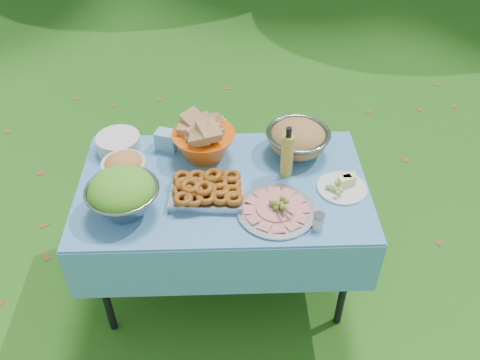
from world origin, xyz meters
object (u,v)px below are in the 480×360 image
object	(u,v)px
salad_bowl	(122,193)
charcuterie_platter	(277,205)
oil_bottle	(287,152)
pasta_bowl_steel	(298,138)
picnic_table	(224,235)
bread_bowl	(204,139)
plate_stack	(119,143)

from	to	relation	value
salad_bowl	charcuterie_platter	size ratio (longest dim) A/B	0.89
salad_bowl	oil_bottle	distance (m)	0.83
pasta_bowl_steel	oil_bottle	bearing A→B (deg)	-113.05
picnic_table	bread_bowl	world-z (taller)	bread_bowl
salad_bowl	bread_bowl	bearing A→B (deg)	48.60
charcuterie_platter	oil_bottle	distance (m)	0.30
salad_bowl	oil_bottle	size ratio (longest dim) A/B	1.17
bread_bowl	oil_bottle	xyz separation A→B (m)	(0.42, -0.17, 0.03)
salad_bowl	pasta_bowl_steel	xyz separation A→B (m)	(0.87, 0.43, -0.02)
pasta_bowl_steel	oil_bottle	world-z (taller)	oil_bottle
pasta_bowl_steel	charcuterie_platter	bearing A→B (deg)	-108.19
pasta_bowl_steel	oil_bottle	xyz separation A→B (m)	(-0.08, -0.18, 0.05)
picnic_table	salad_bowl	size ratio (longest dim) A/B	4.31
bread_bowl	oil_bottle	world-z (taller)	oil_bottle
picnic_table	bread_bowl	distance (m)	0.55
salad_bowl	plate_stack	size ratio (longest dim) A/B	1.43
bread_bowl	charcuterie_platter	xyz separation A→B (m)	(0.35, -0.45, -0.07)
picnic_table	plate_stack	distance (m)	0.77
picnic_table	plate_stack	world-z (taller)	plate_stack
oil_bottle	picnic_table	bearing A→B (deg)	-168.33
salad_bowl	pasta_bowl_steel	bearing A→B (deg)	26.36
salad_bowl	pasta_bowl_steel	world-z (taller)	salad_bowl
picnic_table	salad_bowl	distance (m)	0.70
salad_bowl	plate_stack	xyz separation A→B (m)	(-0.10, 0.48, -0.07)
pasta_bowl_steel	charcuterie_platter	world-z (taller)	pasta_bowl_steel
pasta_bowl_steel	bread_bowl	bearing A→B (deg)	-178.44
bread_bowl	charcuterie_platter	size ratio (longest dim) A/B	0.88
picnic_table	pasta_bowl_steel	distance (m)	0.67
picnic_table	oil_bottle	size ratio (longest dim) A/B	5.04
charcuterie_platter	salad_bowl	bearing A→B (deg)	177.65
salad_bowl	plate_stack	world-z (taller)	salad_bowl
plate_stack	charcuterie_platter	distance (m)	0.96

